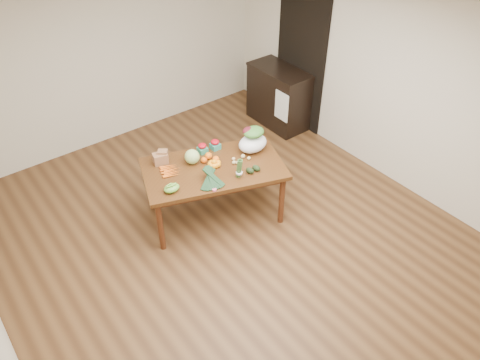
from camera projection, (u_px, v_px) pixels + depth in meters
floor at (234, 243)px, 5.55m from camera, size 6.00×6.00×0.00m
ceiling at (231, 16)px, 3.87m from camera, size 5.00×6.00×0.02m
room_walls at (232, 150)px, 4.71m from camera, size 5.02×6.02×2.70m
dining_table at (214, 192)px, 5.72m from camera, size 1.85×1.41×0.75m
doorway_dark at (300, 62)px, 7.07m from camera, size 0.02×1.00×2.10m
cabinet at (278, 97)px, 7.41m from camera, size 0.52×1.02×0.94m
dish_towel at (282, 106)px, 7.01m from camera, size 0.02×0.28×0.45m
paper_bag at (160, 158)px, 5.50m from camera, size 0.27×0.25×0.16m
cabbage at (192, 157)px, 5.49m from camera, size 0.18×0.18×0.18m
strawberry_basket_a at (202, 149)px, 5.69m from camera, size 0.14×0.14×0.10m
strawberry_basket_b at (215, 145)px, 5.75m from camera, size 0.14×0.14×0.10m
orange_a at (204, 160)px, 5.53m from camera, size 0.08×0.08×0.08m
orange_b at (208, 156)px, 5.59m from camera, size 0.09×0.09×0.09m
orange_c at (216, 159)px, 5.54m from camera, size 0.08×0.08×0.08m
mandarin_cluster at (214, 163)px, 5.46m from camera, size 0.23×0.23×0.10m
carrots at (171, 170)px, 5.41m from camera, size 0.29×0.30×0.03m
snap_pea_bag at (172, 188)px, 5.11m from camera, size 0.18×0.14×0.08m
kale_bunch at (212, 179)px, 5.17m from camera, size 0.44×0.48×0.16m
asparagus_bundle at (239, 168)px, 5.26m from camera, size 0.11×0.14×0.26m
potato_a at (234, 162)px, 5.52m from camera, size 0.05×0.04×0.04m
potato_b at (238, 163)px, 5.52m from camera, size 0.04×0.04×0.04m
potato_c at (243, 156)px, 5.61m from camera, size 0.06×0.05×0.05m
potato_d at (234, 159)px, 5.58m from camera, size 0.05×0.04×0.04m
potato_e at (249, 158)px, 5.59m from camera, size 0.05×0.04×0.04m
avocado_a at (250, 171)px, 5.37m from camera, size 0.10×0.12×0.07m
avocado_b at (256, 168)px, 5.41m from camera, size 0.10×0.12×0.07m
salad_bag at (253, 141)px, 5.66m from camera, size 0.45×0.39×0.29m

